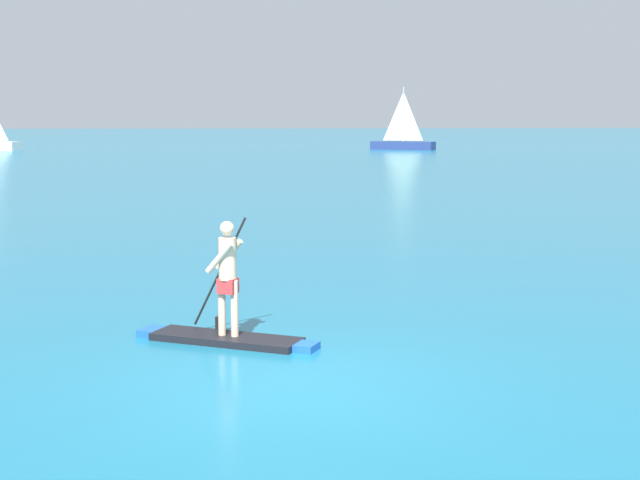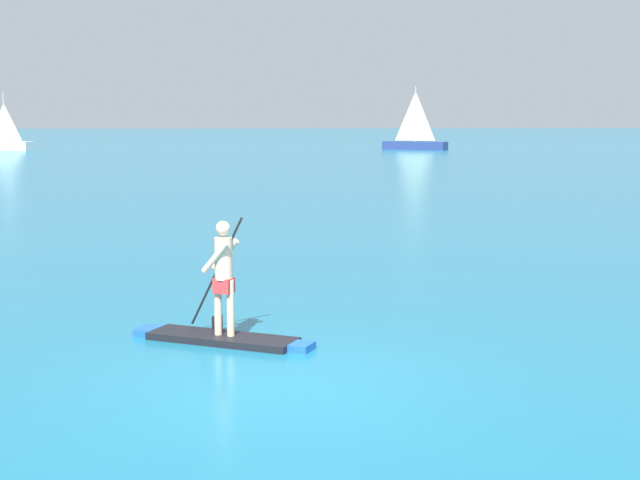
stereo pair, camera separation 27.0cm
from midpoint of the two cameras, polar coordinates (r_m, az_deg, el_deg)
The scene contains 4 objects.
ground at distance 11.27m, azimuth -1.85°, elevation -9.17°, with size 440.00×440.00×0.00m, color #196B8C.
paddleboarder_mid_center at distance 13.28m, azimuth -5.65°, elevation -4.73°, with size 2.70×1.65×1.85m.
sailboat_left_horizon at distance 91.18m, azimuth -19.26°, elevation 5.84°, with size 5.67×3.46×5.44m.
sailboat_right_horizon at distance 88.06m, azimuth 6.13°, elevation 6.19°, with size 6.25×4.52×6.04m.
Camera 2 is at (-0.40, -10.77, 3.31)m, focal length 50.42 mm.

